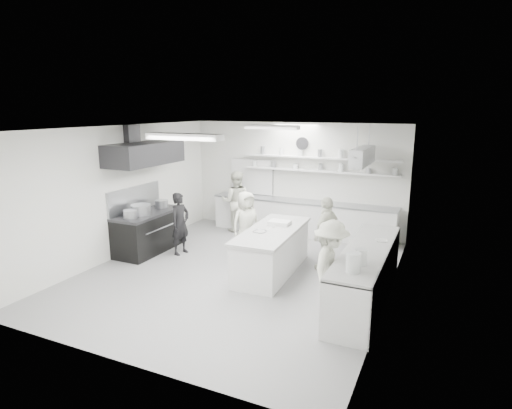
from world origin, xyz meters
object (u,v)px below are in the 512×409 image
at_px(cook_stove, 180,224).
at_px(right_counter, 366,276).
at_px(back_counter, 301,218).
at_px(stove, 149,233).
at_px(prep_island, 272,252).
at_px(cook_back, 236,201).

bearing_deg(cook_stove, right_counter, -90.21).
bearing_deg(back_counter, stove, -136.01).
xyz_separation_m(prep_island, cook_back, (-2.08, 2.42, 0.40)).
bearing_deg(right_counter, prep_island, 164.37).
bearing_deg(prep_island, cook_back, 128.36).
distance_m(stove, cook_back, 2.67).
relative_size(right_counter, cook_stove, 2.25).
bearing_deg(stove, cook_back, 64.65).
xyz_separation_m(stove, back_counter, (2.90, 2.80, 0.01)).
bearing_deg(prep_island, stove, 177.03).
height_order(stove, cook_back, cook_back).
distance_m(stove, cook_stove, 0.88).
distance_m(prep_island, cook_stove, 2.42).
distance_m(back_counter, prep_island, 2.85).
xyz_separation_m(back_counter, cook_back, (-1.77, -0.42, 0.38)).
height_order(right_counter, cook_back, cook_back).
relative_size(prep_island, cook_stove, 1.63).
height_order(prep_island, cook_stove, cook_stove).
height_order(back_counter, prep_island, back_counter).
xyz_separation_m(right_counter, prep_island, (-2.04, 0.57, -0.03)).
bearing_deg(back_counter, cook_back, -166.80).
bearing_deg(cook_back, prep_island, 109.23).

